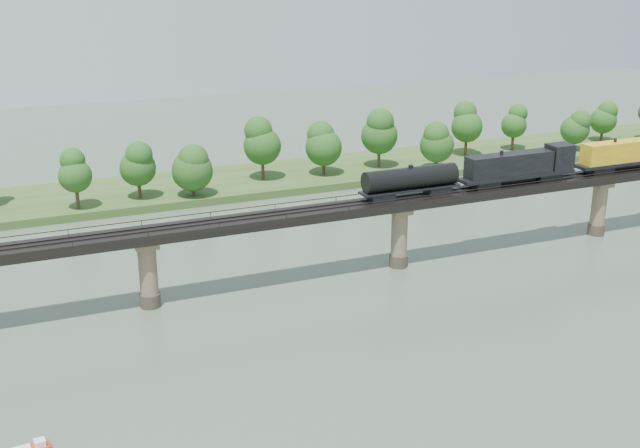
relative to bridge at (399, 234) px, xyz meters
name	(u,v)px	position (x,y,z in m)	size (l,w,h in m)	color
ground	(508,346)	(0.00, -30.00, -5.46)	(400.00, 400.00, 0.00)	#3C4C3C
far_bank	(281,177)	(0.00, 55.00, -4.66)	(300.00, 24.00, 1.60)	#2E4A1D
bridge	(399,234)	(0.00, 0.00, 0.00)	(236.00, 30.00, 11.50)	#473A2D
bridge_superstructure	(401,196)	(0.00, 0.00, 6.33)	(220.00, 4.90, 0.75)	black
far_treeline	(251,150)	(-8.21, 50.52, 3.37)	(289.06, 17.54, 13.60)	#382619
freight_train	(594,158)	(37.65, 0.00, 8.87)	(86.20, 3.36, 5.93)	black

